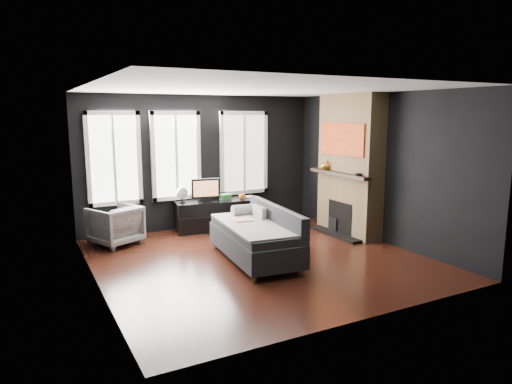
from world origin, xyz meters
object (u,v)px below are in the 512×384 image
media_console (219,215)px  book (246,192)px  sofa (255,234)px  mug (242,196)px  armchair (115,223)px  monitor (206,188)px  mantel_vase (325,165)px

media_console → book: book is taller
sofa → mug: sofa is taller
armchair → monitor: monitor is taller
armchair → media_console: bearing=159.0°
mantel_vase → media_console: bearing=150.4°
monitor → sofa: bearing=-81.4°
monitor → mantel_vase: mantel_vase is taller
sofa → media_console: sofa is taller
sofa → media_console: size_ratio=1.14×
armchair → monitor: (1.81, 0.16, 0.47)m
armchair → mantel_vase: (3.93, -0.90, 0.94)m
monitor → mug: (0.76, -0.09, -0.19)m
monitor → book: bearing=9.5°
armchair → mantel_vase: 4.14m
armchair → mug: size_ratio=6.01×
mug → mantel_vase: bearing=-35.0°
armchair → mantel_vase: size_ratio=3.87×
media_console → mantel_vase: mantel_vase is taller
media_console → mantel_vase: size_ratio=8.72×
monitor → mug: monitor is taller
monitor → mug: bearing=1.7°
mantel_vase → book: bearing=139.1°
sofa → monitor: (0.01, 2.11, 0.43)m
media_console → monitor: size_ratio=3.04×
sofa → armchair: (-1.80, 1.96, -0.04)m
book → mantel_vase: mantel_vase is taller
monitor → mug: size_ratio=4.46×
sofa → mantel_vase: bearing=32.1°
sofa → book: 2.33m
sofa → book: (0.91, 2.13, 0.29)m
mantel_vase → armchair: bearing=167.1°
mug → book: book is taller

